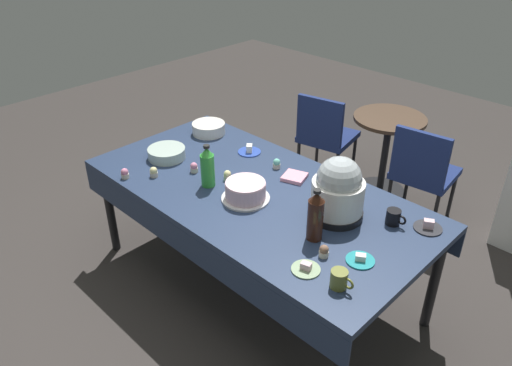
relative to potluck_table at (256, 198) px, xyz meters
The scene contains 25 objects.
ground 0.69m from the potluck_table, ahead, with size 9.00×9.00×0.00m, color #383330.
potluck_table is the anchor object (origin of this frame).
frosted_layer_cake 0.17m from the potluck_table, 76.80° to the right, with size 0.29×0.29×0.12m.
slow_cooker 0.58m from the potluck_table, 12.63° to the left, with size 0.31×0.31×0.37m.
glass_salad_bowl 0.75m from the potluck_table, behind, with size 0.26×0.26×0.07m, color #B2C6BC.
ceramic_snack_bowl 0.90m from the potluck_table, 158.03° to the left, with size 0.25×0.25×0.08m, color silver.
dessert_plate_cobalt 0.51m from the potluck_table, 139.78° to the left, with size 0.16×0.16×0.06m.
dessert_plate_teal 0.86m from the potluck_table, ahead, with size 0.15×0.15×0.04m.
dessert_plate_charcoal 1.03m from the potluck_table, 21.26° to the left, with size 0.16×0.16×0.06m.
dessert_plate_sage 0.79m from the potluck_table, 27.45° to the right, with size 0.14×0.14×0.04m.
cupcake_vanilla 0.47m from the potluck_table, 164.78° to the right, with size 0.05×0.05×0.07m.
cupcake_lemon 0.33m from the potluck_table, 108.57° to the left, with size 0.05×0.05×0.07m.
cupcake_mint 0.68m from the potluck_table, 149.76° to the right, with size 0.05×0.05×0.07m.
cupcake_rose 0.86m from the potluck_table, 145.57° to the right, with size 0.05×0.05×0.07m.
cupcake_cocoa 0.73m from the potluck_table, 17.43° to the right, with size 0.05×0.05×0.07m.
cupcake_berry 0.24m from the potluck_table, 169.59° to the right, with size 0.05×0.05×0.07m.
soda_bottle_cola 0.61m from the potluck_table, 13.23° to the right, with size 0.09×0.09×0.30m.
soda_bottle_lime_soda 0.36m from the potluck_table, 146.87° to the right, with size 0.09×0.09×0.28m.
coffee_mug_olive 0.95m from the potluck_table, 21.41° to the right, with size 0.12×0.08×0.09m.
coffee_mug_black 0.84m from the potluck_table, 19.30° to the left, with size 0.12×0.08×0.09m.
coffee_mug_navy 0.48m from the potluck_table, 51.73° to the left, with size 0.12×0.08×0.08m.
paper_napkin_stack 0.29m from the potluck_table, 74.15° to the left, with size 0.14×0.14×0.02m, color pink.
maroon_chair_left 1.52m from the potluck_table, 110.76° to the left, with size 0.52×0.52×0.85m.
maroon_chair_right 1.48m from the potluck_table, 73.85° to the left, with size 0.49×0.49×0.85m.
round_cafe_table 1.65m from the potluck_table, 91.75° to the left, with size 0.60×0.60×0.72m.
Camera 1 is at (1.84, -1.87, 2.36)m, focal length 35.06 mm.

